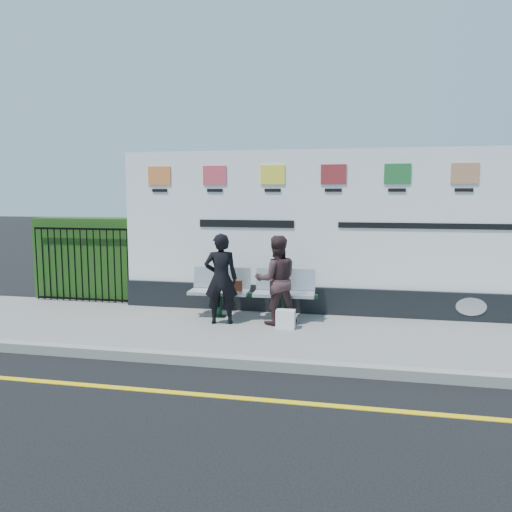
{
  "coord_description": "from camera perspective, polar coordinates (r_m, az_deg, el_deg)",
  "views": [
    {
      "loc": [
        0.96,
        -5.31,
        2.33
      ],
      "look_at": [
        -0.77,
        3.12,
        1.25
      ],
      "focal_mm": 35.0,
      "sensor_mm": 36.0,
      "label": 1
    }
  ],
  "objects": [
    {
      "name": "ground",
      "position": [
        5.87,
        1.33,
        -16.2
      ],
      "size": [
        80.0,
        80.0,
        0.0
      ],
      "primitive_type": "plane",
      "color": "black"
    },
    {
      "name": "pavement",
      "position": [
        8.19,
        4.5,
        -8.96
      ],
      "size": [
        14.0,
        3.0,
        0.12
      ],
      "primitive_type": "cube",
      "color": "gray",
      "rests_on": "ground"
    },
    {
      "name": "kerb",
      "position": [
        6.77,
        2.88,
        -12.35
      ],
      "size": [
        14.0,
        0.18,
        0.14
      ],
      "primitive_type": "cube",
      "color": "gray",
      "rests_on": "ground"
    },
    {
      "name": "yellow_line",
      "position": [
        5.87,
        1.33,
        -16.17
      ],
      "size": [
        14.0,
        0.1,
        0.01
      ],
      "primitive_type": "cube",
      "color": "yellow",
      "rests_on": "ground"
    },
    {
      "name": "billboard",
      "position": [
        9.21,
        8.72,
        1.41
      ],
      "size": [
        8.0,
        0.3,
        3.0
      ],
      "color": "black",
      "rests_on": "pavement"
    },
    {
      "name": "hedge",
      "position": [
        11.17,
        -18.17,
        -0.2
      ],
      "size": [
        2.35,
        0.7,
        1.7
      ],
      "primitive_type": "cube",
      "color": "#224A16",
      "rests_on": "pavement"
    },
    {
      "name": "railing",
      "position": [
        10.8,
        -19.33,
        -0.91
      ],
      "size": [
        2.05,
        0.06,
        1.54
      ],
      "primitive_type": null,
      "color": "black",
      "rests_on": "pavement"
    },
    {
      "name": "bench",
      "position": [
        8.93,
        -0.54,
        -5.59
      ],
      "size": [
        2.26,
        0.68,
        0.48
      ],
      "primitive_type": null,
      "rotation": [
        0.0,
        0.0,
        0.05
      ],
      "color": "#B8BEC2",
      "rests_on": "pavement"
    },
    {
      "name": "woman_left",
      "position": [
        8.49,
        -4.03,
        -2.6
      ],
      "size": [
        0.63,
        0.49,
        1.55
      ],
      "primitive_type": "imported",
      "rotation": [
        0.0,
        0.0,
        3.37
      ],
      "color": "black",
      "rests_on": "pavement"
    },
    {
      "name": "woman_right",
      "position": [
        8.44,
        2.35,
        -2.76
      ],
      "size": [
        0.89,
        0.79,
        1.51
      ],
      "primitive_type": "imported",
      "rotation": [
        0.0,
        0.0,
        3.49
      ],
      "color": "#3B2627",
      "rests_on": "pavement"
    },
    {
      "name": "handbag_brown",
      "position": [
        8.91,
        -2.41,
        -3.42
      ],
      "size": [
        0.25,
        0.12,
        0.19
      ],
      "primitive_type": "cube",
      "rotation": [
        0.0,
        0.0,
        0.07
      ],
      "color": "black",
      "rests_on": "bench"
    },
    {
      "name": "carrier_bag_white",
      "position": [
        8.29,
        3.4,
        -7.21
      ],
      "size": [
        0.31,
        0.19,
        0.31
      ],
      "primitive_type": "cube",
      "color": "white",
      "rests_on": "pavement"
    }
  ]
}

